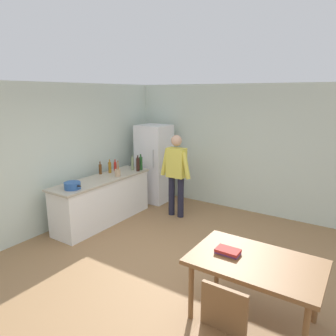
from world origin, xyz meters
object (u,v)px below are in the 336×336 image
person (176,170)px  utensil_jar (118,172)px  bottle_wine_green (141,163)px  bottle_beer_brown (100,169)px  bottle_wine_dark (138,164)px  bottle_oil_amber (110,167)px  book_stack (228,251)px  refrigerator (154,163)px  cooking_pot (72,186)px  bottle_sauce_red (115,166)px  dining_table (255,267)px  chair (218,334)px  bottle_vinegar_tall (132,164)px

person → utensil_jar: person is taller
bottle_wine_green → bottle_beer_brown: 0.87m
bottle_wine_dark → bottle_beer_brown: bearing=-128.1°
bottle_oil_amber → book_stack: bearing=-25.2°
refrigerator → cooking_pot: bearing=-90.5°
cooking_pot → bottle_oil_amber: bottle_oil_amber is taller
cooking_pot → bottle_sauce_red: size_ratio=1.67×
bottle_wine_green → book_stack: bottle_wine_green is taller
book_stack → person: bearing=133.1°
refrigerator → bottle_oil_amber: size_ratio=6.43×
refrigerator → dining_table: size_ratio=1.29×
person → chair: bearing=-53.0°
bottle_wine_dark → bottle_vinegar_tall: (-0.16, 0.01, -0.01)m
bottle_vinegar_tall → bottle_sauce_red: bearing=-137.9°
bottle_wine_dark → bottle_vinegar_tall: bearing=174.8°
bottle_vinegar_tall → chair: bearing=-41.2°
book_stack → bottle_beer_brown: bearing=158.1°
dining_table → bottle_sauce_red: 3.99m
refrigerator → dining_table: (3.30, -2.70, -0.23)m
bottle_beer_brown → bottle_oil_amber: bearing=66.4°
refrigerator → bottle_beer_brown: 1.44m
bottle_wine_green → bottle_vinegar_tall: bearing=-141.9°
person → utensil_jar: size_ratio=5.31×
bottle_wine_green → book_stack: size_ratio=1.26×
dining_table → chair: 0.98m
refrigerator → person: 1.10m
bottle_wine_green → bottle_beer_brown: bearing=-122.1°
refrigerator → cooking_pot: 2.38m
person → bottle_sauce_red: bearing=-160.0°
utensil_jar → bottle_sauce_red: bearing=138.4°
bottle_vinegar_tall → book_stack: (3.01, -1.97, -0.26)m
utensil_jar → book_stack: size_ratio=1.19×
person → utensil_jar: bearing=-139.0°
utensil_jar → bottle_beer_brown: (-0.41, -0.07, 0.03)m
person → cooking_pot: (-0.97, -1.83, -0.02)m
chair → book_stack: size_ratio=3.37×
dining_table → bottle_wine_dark: 3.72m
bottle_wine_dark → utensil_jar: bearing=-97.5°
utensil_jar → bottle_beer_brown: utensil_jar is taller
book_stack → utensil_jar: bearing=154.3°
bottle_wine_green → bottle_oil_amber: size_ratio=1.21×
chair → utensil_jar: 4.02m
bottle_vinegar_tall → book_stack: 3.61m
utensil_jar → bottle_wine_dark: 0.56m
bottle_vinegar_tall → book_stack: bottle_vinegar_tall is taller
utensil_jar → bottle_beer_brown: 0.42m
chair → utensil_jar: bearing=136.8°
bottle_oil_amber → person: bearing=28.1°
chair → bottle_wine_dark: bearing=130.3°
chair → bottle_oil_amber: bottle_oil_amber is taller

